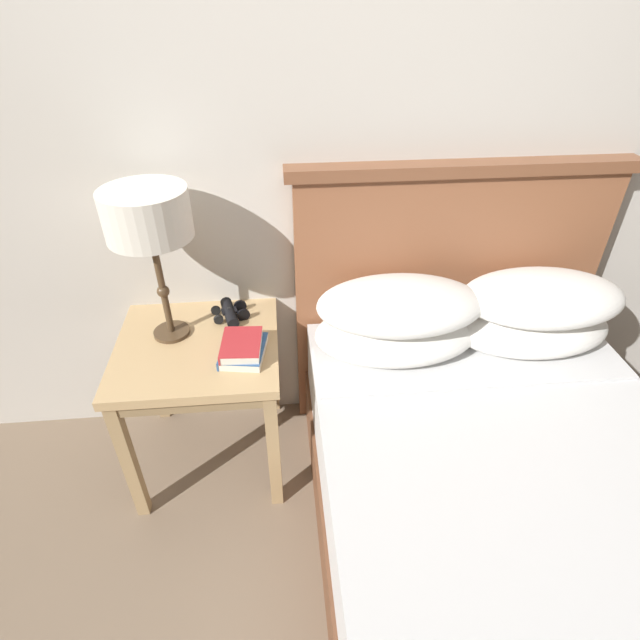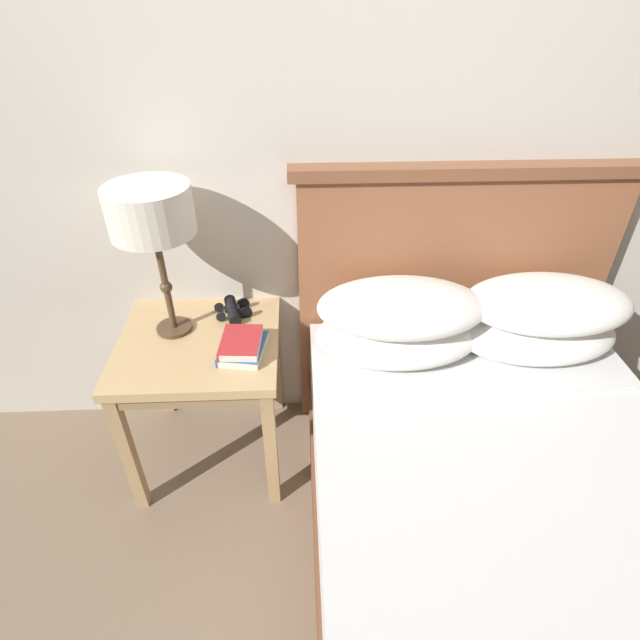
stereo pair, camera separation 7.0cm
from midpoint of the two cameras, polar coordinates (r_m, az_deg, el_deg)
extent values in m
plane|color=#7A6651|center=(1.88, 3.86, -30.20)|extent=(20.00, 20.00, 0.00)
cube|color=beige|center=(1.81, 2.23, 22.18)|extent=(8.00, 0.06, 2.60)
cube|color=tan|center=(1.87, -12.63, -2.43)|extent=(0.58, 0.58, 0.04)
cube|color=#917650|center=(1.90, -12.46, -3.45)|extent=(0.55, 0.55, 0.05)
cube|color=#A4865B|center=(1.96, -20.08, -14.21)|extent=(0.04, 0.04, 0.57)
cube|color=#A4865B|center=(1.87, -4.53, -14.49)|extent=(0.04, 0.04, 0.57)
cube|color=#A4865B|center=(2.31, -17.06, -4.63)|extent=(0.04, 0.04, 0.57)
cube|color=#A4865B|center=(2.23, -4.28, -4.44)|extent=(0.04, 0.04, 0.57)
cube|color=brown|center=(1.84, 22.16, -28.65)|extent=(1.17, 1.95, 0.26)
cube|color=silver|center=(1.61, 24.42, -24.30)|extent=(1.14, 1.91, 0.27)
cube|color=silver|center=(1.89, 17.91, -5.18)|extent=(1.12, 0.28, 0.01)
cube|color=brown|center=(2.14, 15.25, 1.28)|extent=(1.22, 0.06, 1.11)
cube|color=brown|center=(1.89, 18.02, 15.93)|extent=(1.28, 0.10, 0.04)
ellipsoid|color=white|center=(1.86, 9.80, -1.77)|extent=(0.60, 0.36, 0.15)
ellipsoid|color=white|center=(2.03, 24.08, -1.25)|extent=(0.60, 0.36, 0.15)
ellipsoid|color=white|center=(1.79, 10.41, 1.50)|extent=(0.60, 0.36, 0.15)
ellipsoid|color=white|center=(1.97, 25.52, 1.76)|extent=(0.60, 0.36, 0.15)
cylinder|color=#4C3823|center=(1.92, -15.30, -0.86)|extent=(0.13, 0.13, 0.01)
cylinder|color=#4C3823|center=(1.82, -16.24, 4.11)|extent=(0.02, 0.02, 0.38)
sphere|color=#4C3823|center=(1.83, -16.15, 3.61)|extent=(0.04, 0.04, 0.04)
cylinder|color=silver|center=(1.70, -17.73, 11.83)|extent=(0.28, 0.28, 0.16)
cube|color=silver|center=(1.76, -7.63, -3.34)|extent=(0.17, 0.20, 0.03)
cube|color=#2D568E|center=(1.75, -7.67, -2.94)|extent=(0.17, 0.21, 0.00)
cube|color=#2D568E|center=(1.77, -9.84, -3.15)|extent=(0.04, 0.19, 0.03)
cube|color=silver|center=(1.74, -7.86, -2.62)|extent=(0.14, 0.18, 0.03)
cube|color=#B2282D|center=(1.73, -7.90, -2.22)|extent=(0.14, 0.18, 0.00)
cube|color=#B2282D|center=(1.75, -9.97, -2.58)|extent=(0.02, 0.18, 0.03)
cylinder|color=black|center=(1.92, -8.84, 0.59)|extent=(0.06, 0.10, 0.04)
cylinder|color=black|center=(1.92, -7.45, 0.82)|extent=(0.05, 0.02, 0.05)
cylinder|color=black|center=(1.92, -10.23, 0.37)|extent=(0.04, 0.02, 0.04)
cylinder|color=black|center=(1.97, -9.12, 1.61)|extent=(0.06, 0.10, 0.04)
cylinder|color=black|center=(1.98, -7.77, 1.83)|extent=(0.05, 0.02, 0.05)
cylinder|color=black|center=(1.97, -10.48, 1.39)|extent=(0.04, 0.02, 0.04)
cube|color=black|center=(1.94, -9.00, 1.30)|extent=(0.06, 0.05, 0.01)
cylinder|color=black|center=(1.94, -9.01, 1.40)|extent=(0.02, 0.01, 0.02)
camera|label=1|loc=(0.03, -88.85, 0.82)|focal=28.00mm
camera|label=2|loc=(0.03, 91.15, -0.82)|focal=28.00mm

